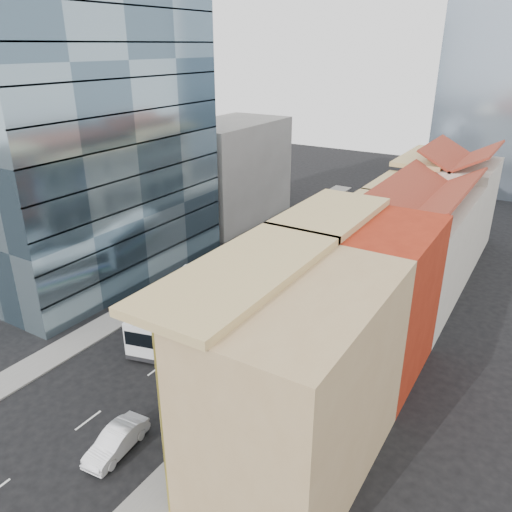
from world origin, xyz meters
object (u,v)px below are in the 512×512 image
Objects in this scene: bus_left_far at (249,267)px; bus_right at (234,330)px; shophouse_tan at (300,385)px; bus_left_near at (173,308)px; sedan_right at (116,441)px; office_tower at (93,138)px.

bus_left_far is 12.25m from bus_right.
bus_left_near is at bearing 153.18° from shophouse_tan.
shophouse_tan is 1.16× the size of bus_left_far.
bus_right is at bearing -48.22° from bus_left_far.
sedan_right is at bearing -64.77° from bus_right.
bus_left_near is at bearing -21.10° from office_tower.
office_tower reaches higher than bus_right.
sedan_right is at bearing -42.31° from office_tower.
bus_right is (-10.47, 8.83, -4.31)m from shophouse_tan.
bus_right is at bearing -14.15° from office_tower.
sedan_right is (5.79, -24.68, -1.16)m from bus_left_far.
sedan_right is (-10.21, -4.92, -5.21)m from shophouse_tan.
shophouse_tan reaches higher than bus_left_near.
bus_right is at bearing 139.88° from shophouse_tan.
bus_left_near reaches higher than sedan_right.
bus_left_far is at bearing 129.00° from shophouse_tan.
bus_right is at bearing 85.23° from sedan_right.
shophouse_tan is 35.19m from office_tower.
bus_left_far is at bearing 69.92° from bus_left_near.
shophouse_tan is 19.50m from bus_left_near.
sedan_right is (6.82, -13.53, -1.17)m from bus_left_near.
bus_left_far is at bearing 97.33° from sedan_right.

